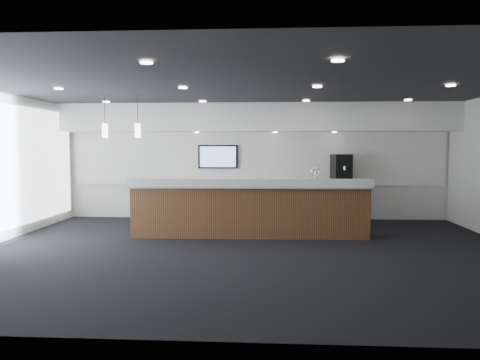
{
  "coord_description": "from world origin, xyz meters",
  "views": [
    {
      "loc": [
        0.36,
        -8.42,
        1.9
      ],
      "look_at": [
        -0.25,
        1.3,
        1.22
      ],
      "focal_mm": 35.0,
      "sensor_mm": 36.0,
      "label": 1
    }
  ],
  "objects": [
    {
      "name": "ground",
      "position": [
        0.0,
        0.0,
        0.0
      ],
      "size": [
        10.0,
        10.0,
        0.0
      ],
      "primitive_type": "plane",
      "color": "black",
      "rests_on": "ground"
    },
    {
      "name": "ceiling",
      "position": [
        0.0,
        0.0,
        3.0
      ],
      "size": [
        10.0,
        8.0,
        0.02
      ],
      "primitive_type": "cube",
      "color": "black",
      "rests_on": "back_wall"
    },
    {
      "name": "back_wall",
      "position": [
        0.0,
        4.0,
        1.5
      ],
      "size": [
        10.0,
        0.02,
        3.0
      ],
      "primitive_type": "cube",
      "color": "silver",
      "rests_on": "ground"
    },
    {
      "name": "pendant_right",
      "position": [
        -3.1,
        0.8,
        2.25
      ],
      "size": [
        0.12,
        0.12,
        0.3
      ],
      "primitive_type": "cylinder",
      "color": "#FFEFC6",
      "rests_on": "ceiling"
    },
    {
      "name": "cup_3",
      "position": [
        1.48,
        3.52,
        0.99
      ],
      "size": [
        0.12,
        0.12,
        0.09
      ],
      "primitive_type": "imported",
      "rotation": [
        0.0,
        0.0,
        1.94
      ],
      "color": "white",
      "rests_on": "back_credenza"
    },
    {
      "name": "cup_0",
      "position": [
        1.9,
        3.52,
        0.99
      ],
      "size": [
        0.09,
        0.09,
        0.09
      ],
      "primitive_type": "imported",
      "color": "white",
      "rests_on": "back_credenza"
    },
    {
      "name": "cup_2",
      "position": [
        1.62,
        3.52,
        0.99
      ],
      "size": [
        0.11,
        0.11,
        0.09
      ],
      "primitive_type": "imported",
      "rotation": [
        0.0,
        0.0,
        1.29
      ],
      "color": "white",
      "rests_on": "back_credenza"
    },
    {
      "name": "soffit_bulkhead",
      "position": [
        0.0,
        3.55,
        2.65
      ],
      "size": [
        10.0,
        0.9,
        0.7
      ],
      "primitive_type": "cube",
      "color": "white",
      "rests_on": "back_wall"
    },
    {
      "name": "alcove_panel",
      "position": [
        0.0,
        3.97,
        1.6
      ],
      "size": [
        9.8,
        0.06,
        1.4
      ],
      "primitive_type": "cube",
      "color": "white",
      "rests_on": "back_wall"
    },
    {
      "name": "coffee_machine",
      "position": [
        2.2,
        3.7,
        1.33
      ],
      "size": [
        0.53,
        0.61,
        0.77
      ],
      "rotation": [
        0.0,
        0.0,
        0.19
      ],
      "color": "black",
      "rests_on": "back_credenza"
    },
    {
      "name": "info_sign_right",
      "position": [
        1.14,
        3.54,
        1.07
      ],
      "size": [
        0.18,
        0.03,
        0.24
      ],
      "primitive_type": "cube",
      "rotation": [
        0.0,
        0.0,
        -0.07
      ],
      "color": "silver",
      "rests_on": "back_credenza"
    },
    {
      "name": "pendant_left",
      "position": [
        -2.4,
        0.8,
        2.25
      ],
      "size": [
        0.12,
        0.12,
        0.3
      ],
      "primitive_type": "cylinder",
      "color": "#FFEFC6",
      "rests_on": "ceiling"
    },
    {
      "name": "wall_tv",
      "position": [
        -1.0,
        3.91,
        1.65
      ],
      "size": [
        1.05,
        0.08,
        0.62
      ],
      "color": "black",
      "rests_on": "back_wall"
    },
    {
      "name": "service_counter",
      "position": [
        -0.06,
        1.45,
        0.58
      ],
      "size": [
        5.06,
        0.95,
        1.49
      ],
      "rotation": [
        0.0,
        0.0,
        0.02
      ],
      "color": "#492A18",
      "rests_on": "ground"
    },
    {
      "name": "ceiling_can_lights",
      "position": [
        0.0,
        0.0,
        2.97
      ],
      "size": [
        7.0,
        5.0,
        0.02
      ],
      "primitive_type": null,
      "color": "white",
      "rests_on": "ceiling"
    },
    {
      "name": "info_sign_left",
      "position": [
        0.41,
        3.51,
        1.06
      ],
      "size": [
        0.15,
        0.06,
        0.21
      ],
      "primitive_type": "cube",
      "rotation": [
        0.0,
        0.0,
        -0.25
      ],
      "color": "silver",
      "rests_on": "back_credenza"
    },
    {
      "name": "cup_4",
      "position": [
        1.34,
        3.52,
        0.99
      ],
      "size": [
        0.13,
        0.13,
        0.09
      ],
      "primitive_type": "imported",
      "rotation": [
        0.0,
        0.0,
        2.58
      ],
      "color": "white",
      "rests_on": "back_credenza"
    },
    {
      "name": "back_credenza",
      "position": [
        -0.0,
        3.64,
        0.48
      ],
      "size": [
        5.06,
        0.66,
        0.95
      ],
      "color": "#92949A",
      "rests_on": "ground"
    },
    {
      "name": "cup_1",
      "position": [
        1.76,
        3.52,
        0.99
      ],
      "size": [
        0.13,
        0.13,
        0.09
      ],
      "primitive_type": "imported",
      "rotation": [
        0.0,
        0.0,
        0.65
      ],
      "color": "white",
      "rests_on": "back_credenza"
    }
  ]
}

